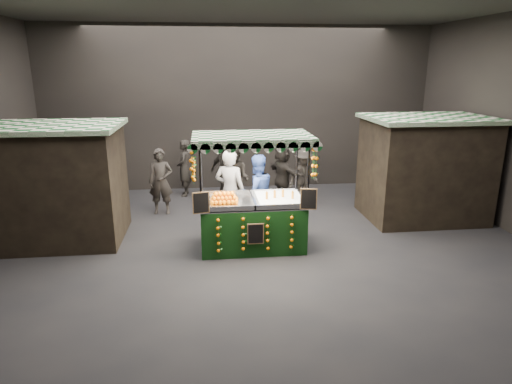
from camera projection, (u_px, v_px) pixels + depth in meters
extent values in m
plane|color=black|center=(258.00, 247.00, 9.55)|extent=(12.00, 12.00, 0.00)
cube|color=black|center=(239.00, 109.00, 13.63)|extent=(12.00, 0.10, 5.00)
cube|color=black|center=(323.00, 211.00, 4.09)|extent=(12.00, 0.10, 5.00)
cube|color=black|center=(55.00, 186.00, 9.68)|extent=(2.80, 2.00, 2.50)
cube|color=#104A1B|center=(47.00, 127.00, 9.32)|extent=(3.00, 2.20, 0.10)
cube|color=black|center=(424.00, 170.00, 11.13)|extent=(2.80, 2.00, 2.50)
cube|color=#104A1B|center=(429.00, 118.00, 10.76)|extent=(3.00, 2.20, 0.10)
cube|color=black|center=(252.00, 225.00, 9.46)|extent=(2.17, 1.19, 0.99)
cube|color=silver|center=(252.00, 202.00, 9.32)|extent=(2.17, 1.19, 0.04)
cylinder|color=black|center=(202.00, 204.00, 8.61)|extent=(0.05, 0.05, 2.37)
cylinder|color=black|center=(307.00, 201.00, 8.84)|extent=(0.05, 0.05, 2.37)
cylinder|color=black|center=(202.00, 189.00, 9.69)|extent=(0.05, 0.05, 2.37)
cylinder|color=black|center=(296.00, 186.00, 9.92)|extent=(0.05, 0.05, 2.37)
cube|color=#104A1B|center=(252.00, 137.00, 8.93)|extent=(2.42, 1.43, 0.08)
cube|color=white|center=(280.00, 199.00, 9.36)|extent=(0.97, 1.07, 0.08)
cube|color=black|center=(201.00, 203.00, 8.54)|extent=(0.33, 0.09, 0.43)
cube|color=black|center=(309.00, 199.00, 8.78)|extent=(0.33, 0.09, 0.43)
cube|color=black|center=(256.00, 234.00, 8.84)|extent=(0.34, 0.02, 0.43)
imported|color=slate|center=(230.00, 191.00, 10.20)|extent=(0.85, 0.73, 1.98)
imported|color=#2B4389|center=(257.00, 193.00, 10.35)|extent=(1.06, 0.94, 1.83)
imported|color=#2B2723|center=(161.00, 182.00, 11.53)|extent=(0.67, 0.47, 1.74)
imported|color=black|center=(235.00, 180.00, 11.61)|extent=(1.10, 1.04, 1.79)
imported|color=black|center=(227.00, 172.00, 12.33)|extent=(1.12, 1.02, 1.84)
imported|color=#2D2824|center=(304.00, 176.00, 12.47)|extent=(1.15, 0.93, 1.55)
imported|color=black|center=(95.00, 182.00, 11.63)|extent=(0.91, 0.69, 1.67)
imported|color=#272320|center=(283.00, 173.00, 12.57)|extent=(1.10, 1.61, 1.67)
imported|color=black|center=(184.00, 168.00, 13.15)|extent=(0.43, 0.63, 1.69)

